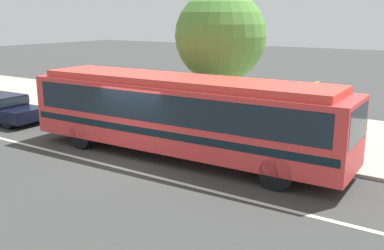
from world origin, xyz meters
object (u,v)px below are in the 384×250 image
pedestrian_standing_by_tree (126,101)px  bus_stop_sign (314,111)px  pedestrian_walking_along_curb (189,108)px  sedan_behind_bus (0,107)px  street_tree_near_stop (220,36)px  pedestrian_waiting_near_sign (337,136)px  transit_bus (181,111)px

pedestrian_standing_by_tree → bus_stop_sign: size_ratio=0.65×
bus_stop_sign → pedestrian_walking_along_curb: bearing=170.0°
sedan_behind_bus → pedestrian_standing_by_tree: pedestrian_standing_by_tree is taller
pedestrian_walking_along_curb → bus_stop_sign: bearing=-10.0°
pedestrian_standing_by_tree → street_tree_near_stop: street_tree_near_stop is taller
pedestrian_walking_along_curb → pedestrian_standing_by_tree: 3.26m
pedestrian_standing_by_tree → street_tree_near_stop: size_ratio=0.30×
bus_stop_sign → street_tree_near_stop: size_ratio=0.46×
pedestrian_walking_along_curb → street_tree_near_stop: 3.18m
pedestrian_walking_along_curb → pedestrian_standing_by_tree: (-3.25, -0.30, -0.01)m
pedestrian_standing_by_tree → bus_stop_sign: bus_stop_sign is taller
pedestrian_waiting_near_sign → transit_bus: bearing=-158.8°
sedan_behind_bus → bus_stop_sign: (14.25, 2.02, 1.09)m
transit_bus → pedestrian_walking_along_curb: size_ratio=6.78×
bus_stop_sign → street_tree_near_stop: street_tree_near_stop is taller
pedestrian_standing_by_tree → bus_stop_sign: 8.88m
pedestrian_waiting_near_sign → pedestrian_walking_along_curb: size_ratio=0.94×
sedan_behind_bus → bus_stop_sign: bus_stop_sign is taller
transit_bus → sedan_behind_bus: bearing=-178.4°
transit_bus → pedestrian_standing_by_tree: bearing=153.1°
transit_bus → pedestrian_walking_along_curb: transit_bus is taller
transit_bus → street_tree_near_stop: street_tree_near_stop is taller
sedan_behind_bus → pedestrian_walking_along_curb: (8.67, 3.00, 0.42)m
transit_bus → bus_stop_sign: transit_bus is taller
pedestrian_waiting_near_sign → bus_stop_sign: (-0.76, -0.14, 0.75)m
pedestrian_waiting_near_sign → pedestrian_walking_along_curb: pedestrian_walking_along_curb is taller
sedan_behind_bus → pedestrian_standing_by_tree: (5.42, 2.70, 0.41)m
transit_bus → pedestrian_walking_along_curb: 3.15m
sedan_behind_bus → pedestrian_walking_along_curb: pedestrian_walking_along_curb is taller
sedan_behind_bus → bus_stop_sign: 14.43m
pedestrian_walking_along_curb → street_tree_near_stop: size_ratio=0.30×
transit_bus → street_tree_near_stop: bearing=99.8°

